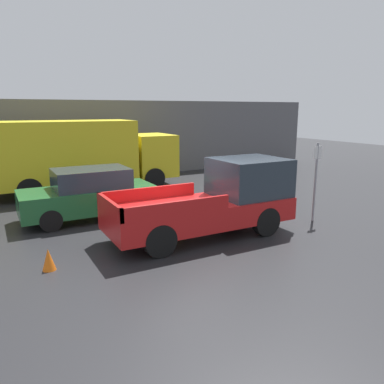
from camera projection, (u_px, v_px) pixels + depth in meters
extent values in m
plane|color=#232326|center=(178.00, 232.00, 11.01)|extent=(60.00, 60.00, 0.00)
cube|color=#56565B|center=(91.00, 140.00, 18.98)|extent=(28.00, 0.15, 3.98)
cube|color=red|center=(201.00, 212.00, 10.50)|extent=(5.30, 1.95, 0.64)
cube|color=#28333D|center=(249.00, 177.00, 11.09)|extent=(2.01, 1.83, 1.10)
cube|color=red|center=(148.00, 193.00, 10.63)|extent=(2.91, 0.10, 0.35)
cube|color=red|center=(177.00, 208.00, 9.05)|extent=(2.91, 0.10, 0.35)
cube|color=red|center=(109.00, 207.00, 9.18)|extent=(0.10, 1.95, 0.35)
cylinder|color=black|center=(231.00, 208.00, 12.07)|extent=(0.83, 0.26, 0.83)
cylinder|color=black|center=(266.00, 221.00, 10.60)|extent=(0.83, 0.26, 0.83)
cylinder|color=black|center=(135.00, 222.00, 10.53)|extent=(0.83, 0.26, 0.83)
cylinder|color=black|center=(160.00, 241.00, 9.06)|extent=(0.83, 0.26, 0.83)
cube|color=#1E592D|center=(88.00, 199.00, 12.22)|extent=(4.24, 1.82, 0.74)
cube|color=#28333D|center=(91.00, 178.00, 12.13)|extent=(2.33, 1.60, 0.63)
cylinder|color=black|center=(120.00, 199.00, 13.60)|extent=(0.66, 0.22, 0.66)
cylinder|color=black|center=(136.00, 209.00, 12.21)|extent=(0.66, 0.22, 0.66)
cylinder|color=black|center=(43.00, 208.00, 12.36)|extent=(0.66, 0.22, 0.66)
cylinder|color=black|center=(51.00, 221.00, 10.97)|extent=(0.66, 0.22, 0.66)
cube|color=gold|center=(151.00, 155.00, 17.73)|extent=(1.83, 2.35, 1.91)
cube|color=gold|center=(57.00, 152.00, 15.67)|extent=(6.32, 2.48, 2.60)
cylinder|color=black|center=(137.00, 171.00, 18.72)|extent=(0.95, 0.30, 0.95)
cylinder|color=black|center=(154.00, 178.00, 16.83)|extent=(0.95, 0.30, 0.95)
cylinder|color=black|center=(24.00, 181.00, 16.28)|extent=(0.95, 0.30, 0.95)
cylinder|color=black|center=(30.00, 190.00, 14.39)|extent=(0.95, 0.30, 0.95)
cylinder|color=gray|center=(315.00, 183.00, 11.83)|extent=(0.07, 0.07, 2.51)
cube|color=silver|center=(318.00, 152.00, 11.61)|extent=(0.30, 0.02, 0.40)
cone|color=orange|center=(49.00, 259.00, 8.34)|extent=(0.30, 0.30, 0.50)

